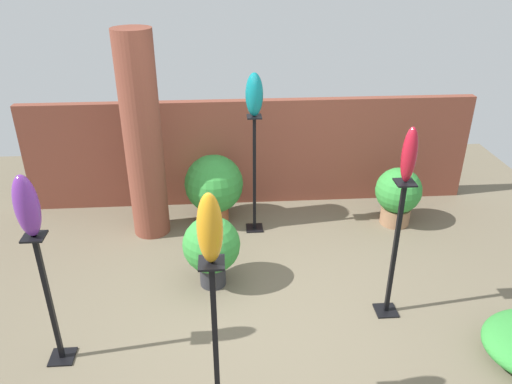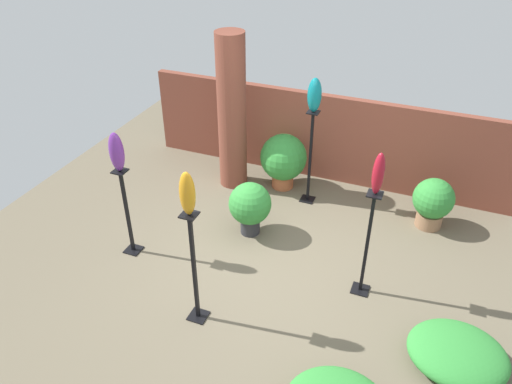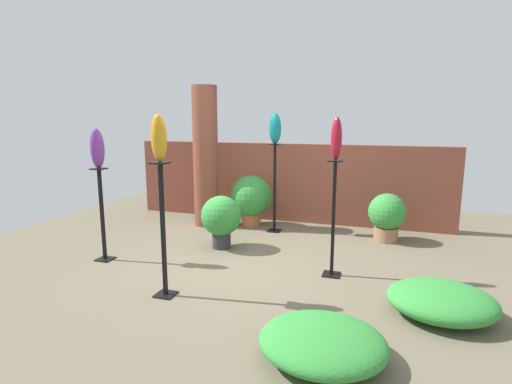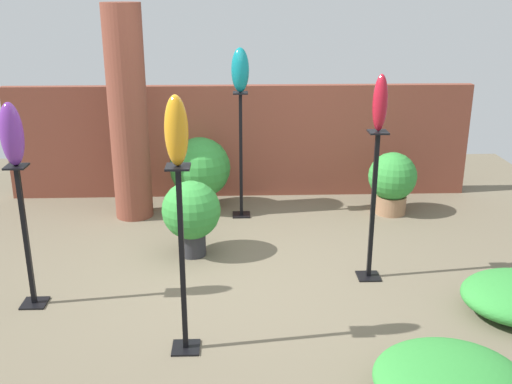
{
  "view_description": "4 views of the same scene",
  "coord_description": "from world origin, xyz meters",
  "px_view_note": "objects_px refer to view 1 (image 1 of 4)",
  "views": [
    {
      "loc": [
        -0.35,
        -3.62,
        3.11
      ],
      "look_at": [
        -0.08,
        0.13,
        1.19
      ],
      "focal_mm": 35.0,
      "sensor_mm": 36.0,
      "label": 1
    },
    {
      "loc": [
        1.58,
        -4.45,
        4.13
      ],
      "look_at": [
        -0.3,
        0.2,
        0.85
      ],
      "focal_mm": 35.0,
      "sensor_mm": 36.0,
      "label": 2
    },
    {
      "loc": [
        1.64,
        -4.52,
        1.8
      ],
      "look_at": [
        0.14,
        0.1,
        0.9
      ],
      "focal_mm": 28.0,
      "sensor_mm": 36.0,
      "label": 3
    },
    {
      "loc": [
        -0.07,
        -4.88,
        2.49
      ],
      "look_at": [
        0.11,
        0.0,
        0.8
      ],
      "focal_mm": 42.0,
      "sensor_mm": 36.0,
      "label": 4
    }
  ],
  "objects_px": {
    "brick_pillar": "(143,139)",
    "potted_plant_near_pillar": "(398,194)",
    "pedestal_violet": "(51,306)",
    "art_vase_ruby": "(409,155)",
    "art_vase_violet": "(27,206)",
    "potted_plant_front_left": "(212,247)",
    "art_vase_amber": "(210,229)",
    "art_vase_teal": "(254,95)",
    "pedestal_ruby": "(394,256)",
    "potted_plant_walkway_edge": "(214,186)",
    "pedestal_amber": "(216,354)",
    "pedestal_teal": "(255,180)"
  },
  "relations": [
    {
      "from": "brick_pillar",
      "to": "art_vase_teal",
      "type": "height_order",
      "value": "brick_pillar"
    },
    {
      "from": "brick_pillar",
      "to": "potted_plant_near_pillar",
      "type": "height_order",
      "value": "brick_pillar"
    },
    {
      "from": "pedestal_violet",
      "to": "art_vase_violet",
      "type": "height_order",
      "value": "art_vase_violet"
    },
    {
      "from": "pedestal_amber",
      "to": "potted_plant_near_pillar",
      "type": "xyz_separation_m",
      "value": [
        2.15,
        2.66,
        -0.24
      ]
    },
    {
      "from": "art_vase_amber",
      "to": "pedestal_ruby",
      "type": "bearing_deg",
      "value": 34.39
    },
    {
      "from": "art_vase_teal",
      "to": "art_vase_ruby",
      "type": "distance_m",
      "value": 1.93
    },
    {
      "from": "art_vase_ruby",
      "to": "potted_plant_near_pillar",
      "type": "xyz_separation_m",
      "value": [
        0.59,
        1.59,
        -1.18
      ]
    },
    {
      "from": "pedestal_amber",
      "to": "pedestal_violet",
      "type": "distance_m",
      "value": 1.47
    },
    {
      "from": "pedestal_amber",
      "to": "art_vase_ruby",
      "type": "relative_size",
      "value": 2.93
    },
    {
      "from": "brick_pillar",
      "to": "pedestal_amber",
      "type": "relative_size",
      "value": 1.69
    },
    {
      "from": "art_vase_amber",
      "to": "potted_plant_walkway_edge",
      "type": "bearing_deg",
      "value": 90.61
    },
    {
      "from": "pedestal_violet",
      "to": "art_vase_amber",
      "type": "height_order",
      "value": "art_vase_amber"
    },
    {
      "from": "art_vase_ruby",
      "to": "pedestal_ruby",
      "type": "bearing_deg",
      "value": 0.0
    },
    {
      "from": "potted_plant_walkway_edge",
      "to": "pedestal_teal",
      "type": "bearing_deg",
      "value": -24.89
    },
    {
      "from": "art_vase_teal",
      "to": "pedestal_teal",
      "type": "bearing_deg",
      "value": 0.0
    },
    {
      "from": "brick_pillar",
      "to": "pedestal_teal",
      "type": "relative_size",
      "value": 1.65
    },
    {
      "from": "art_vase_teal",
      "to": "potted_plant_walkway_edge",
      "type": "bearing_deg",
      "value": 155.11
    },
    {
      "from": "art_vase_ruby",
      "to": "art_vase_amber",
      "type": "bearing_deg",
      "value": -145.61
    },
    {
      "from": "pedestal_teal",
      "to": "pedestal_violet",
      "type": "height_order",
      "value": "pedestal_teal"
    },
    {
      "from": "pedestal_violet",
      "to": "art_vase_ruby",
      "type": "bearing_deg",
      "value": 7.53
    },
    {
      "from": "pedestal_teal",
      "to": "art_vase_amber",
      "type": "height_order",
      "value": "art_vase_amber"
    },
    {
      "from": "potted_plant_walkway_edge",
      "to": "art_vase_ruby",
      "type": "bearing_deg",
      "value": -48.4
    },
    {
      "from": "pedestal_violet",
      "to": "potted_plant_front_left",
      "type": "xyz_separation_m",
      "value": [
        1.24,
        0.92,
        -0.11
      ]
    },
    {
      "from": "pedestal_ruby",
      "to": "potted_plant_near_pillar",
      "type": "relative_size",
      "value": 1.88
    },
    {
      "from": "pedestal_ruby",
      "to": "art_vase_teal",
      "type": "xyz_separation_m",
      "value": [
        -1.12,
        1.57,
        1.02
      ]
    },
    {
      "from": "potted_plant_front_left",
      "to": "art_vase_amber",
      "type": "bearing_deg",
      "value": -88.18
    },
    {
      "from": "brick_pillar",
      "to": "pedestal_violet",
      "type": "distance_m",
      "value": 2.15
    },
    {
      "from": "pedestal_ruby",
      "to": "art_vase_teal",
      "type": "height_order",
      "value": "art_vase_teal"
    },
    {
      "from": "pedestal_teal",
      "to": "art_vase_ruby",
      "type": "height_order",
      "value": "art_vase_ruby"
    },
    {
      "from": "pedestal_amber",
      "to": "pedestal_teal",
      "type": "xyz_separation_m",
      "value": [
        0.44,
        2.64,
        0.01
      ]
    },
    {
      "from": "art_vase_amber",
      "to": "pedestal_amber",
      "type": "bearing_deg",
      "value": 0.0
    },
    {
      "from": "pedestal_teal",
      "to": "pedestal_violet",
      "type": "distance_m",
      "value": 2.61
    },
    {
      "from": "art_vase_amber",
      "to": "potted_plant_walkway_edge",
      "type": "xyz_separation_m",
      "value": [
        -0.03,
        2.86,
        -1.13
      ]
    },
    {
      "from": "pedestal_violet",
      "to": "art_vase_violet",
      "type": "relative_size",
      "value": 2.45
    },
    {
      "from": "brick_pillar",
      "to": "potted_plant_near_pillar",
      "type": "bearing_deg",
      "value": -0.55
    },
    {
      "from": "pedestal_teal",
      "to": "potted_plant_near_pillar",
      "type": "xyz_separation_m",
      "value": [
        1.71,
        0.02,
        -0.26
      ]
    },
    {
      "from": "pedestal_ruby",
      "to": "potted_plant_front_left",
      "type": "height_order",
      "value": "pedestal_ruby"
    },
    {
      "from": "pedestal_amber",
      "to": "potted_plant_walkway_edge",
      "type": "relative_size",
      "value": 1.61
    },
    {
      "from": "pedestal_teal",
      "to": "art_vase_violet",
      "type": "relative_size",
      "value": 2.89
    },
    {
      "from": "brick_pillar",
      "to": "pedestal_violet",
      "type": "xyz_separation_m",
      "value": [
        -0.52,
        -2.0,
        -0.62
      ]
    },
    {
      "from": "potted_plant_near_pillar",
      "to": "potted_plant_front_left",
      "type": "bearing_deg",
      "value": -154.49
    },
    {
      "from": "pedestal_teal",
      "to": "pedestal_ruby",
      "type": "relative_size",
      "value": 1.05
    },
    {
      "from": "pedestal_teal",
      "to": "potted_plant_near_pillar",
      "type": "relative_size",
      "value": 1.97
    },
    {
      "from": "art_vase_ruby",
      "to": "potted_plant_near_pillar",
      "type": "bearing_deg",
      "value": 69.54
    },
    {
      "from": "potted_plant_near_pillar",
      "to": "potted_plant_walkway_edge",
      "type": "distance_m",
      "value": 2.19
    },
    {
      "from": "art_vase_violet",
      "to": "pedestal_violet",
      "type": "bearing_deg",
      "value": -90.0
    },
    {
      "from": "pedestal_amber",
      "to": "pedestal_violet",
      "type": "relative_size",
      "value": 1.16
    },
    {
      "from": "art_vase_violet",
      "to": "potted_plant_near_pillar",
      "type": "xyz_separation_m",
      "value": [
        3.45,
        1.97,
        -1.04
      ]
    },
    {
      "from": "brick_pillar",
      "to": "art_vase_violet",
      "type": "relative_size",
      "value": 4.78
    },
    {
      "from": "brick_pillar",
      "to": "art_vase_ruby",
      "type": "bearing_deg",
      "value": -34.74
    }
  ]
}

